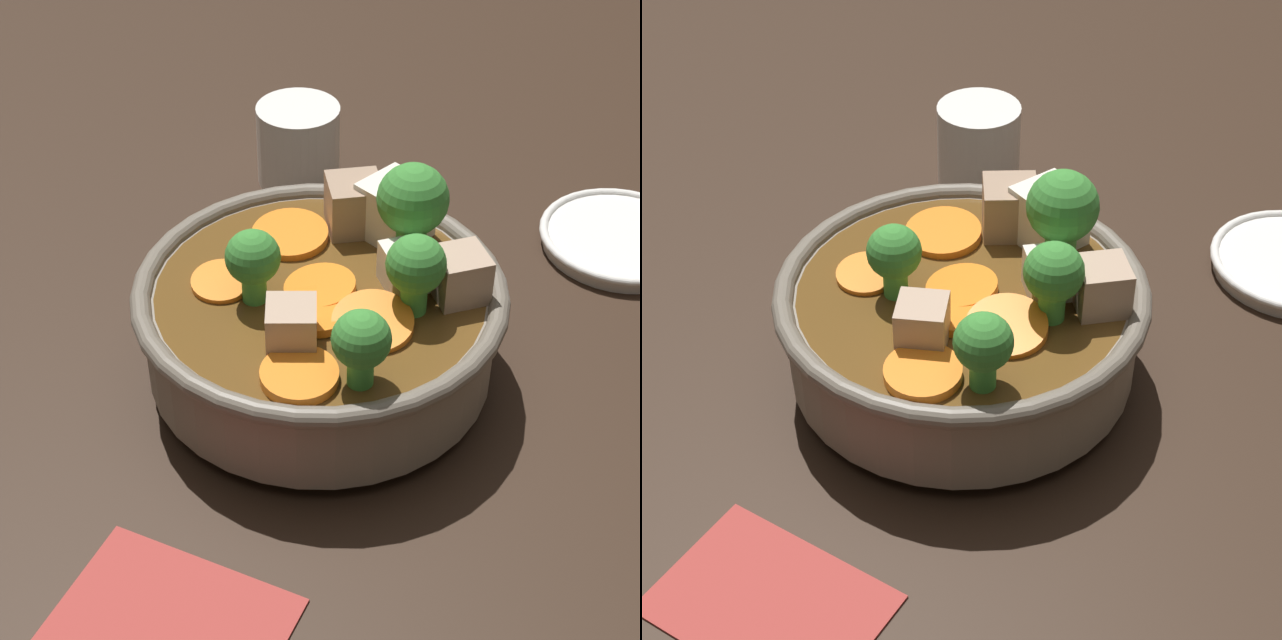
{
  "view_description": "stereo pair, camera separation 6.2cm",
  "coord_description": "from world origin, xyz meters",
  "views": [
    {
      "loc": [
        0.15,
        -0.45,
        0.44
      ],
      "look_at": [
        0.0,
        0.0,
        0.04
      ],
      "focal_mm": 60.0,
      "sensor_mm": 36.0,
      "label": 1
    },
    {
      "loc": [
        0.2,
        -0.43,
        0.44
      ],
      "look_at": [
        0.0,
        0.0,
        0.04
      ],
      "focal_mm": 60.0,
      "sensor_mm": 36.0,
      "label": 2
    }
  ],
  "objects": [
    {
      "name": "tea_cup",
      "position": [
        -0.08,
        0.2,
        0.03
      ],
      "size": [
        0.06,
        0.06,
        0.06
      ],
      "color": "white",
      "rests_on": "ground_plane"
    },
    {
      "name": "side_saucer",
      "position": [
        0.16,
        0.19,
        0.01
      ],
      "size": [
        0.11,
        0.11,
        0.01
      ],
      "color": "white",
      "rests_on": "ground_plane"
    },
    {
      "name": "stirfry_bowl",
      "position": [
        0.0,
        0.0,
        0.05
      ],
      "size": [
        0.21,
        0.21,
        0.12
      ],
      "color": "slate",
      "rests_on": "ground_plane"
    },
    {
      "name": "napkin",
      "position": [
        -0.01,
        -0.19,
        0.0
      ],
      "size": [
        0.12,
        0.09,
        0.0
      ],
      "color": "#A33833",
      "rests_on": "ground_plane"
    },
    {
      "name": "ground_plane",
      "position": [
        0.0,
        0.0,
        0.0
      ],
      "size": [
        3.0,
        3.0,
        0.0
      ],
      "primitive_type": "plane",
      "color": "black"
    }
  ]
}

